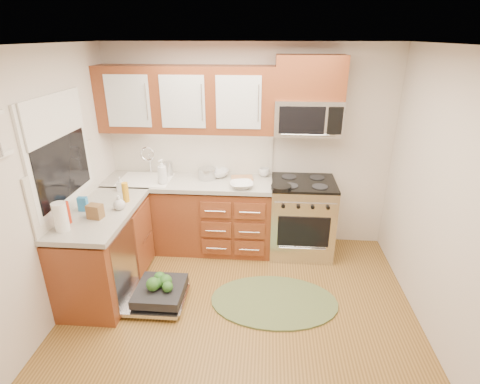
# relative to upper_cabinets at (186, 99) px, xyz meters

# --- Properties ---
(floor) EXTENTS (3.50, 3.50, 0.00)m
(floor) POSITION_rel_upper_cabinets_xyz_m (0.73, -1.57, -1.88)
(floor) COLOR brown
(floor) RESTS_ON ground
(ceiling) EXTENTS (3.50, 3.50, 0.00)m
(ceiling) POSITION_rel_upper_cabinets_xyz_m (0.73, -1.57, 0.62)
(ceiling) COLOR white
(ceiling) RESTS_ON ground
(wall_back) EXTENTS (3.50, 0.04, 2.50)m
(wall_back) POSITION_rel_upper_cabinets_xyz_m (0.73, 0.18, -0.62)
(wall_back) COLOR beige
(wall_back) RESTS_ON ground
(wall_left) EXTENTS (0.04, 3.50, 2.50)m
(wall_left) POSITION_rel_upper_cabinets_xyz_m (-1.02, -1.57, -0.62)
(wall_left) COLOR beige
(wall_left) RESTS_ON ground
(wall_right) EXTENTS (0.04, 3.50, 2.50)m
(wall_right) POSITION_rel_upper_cabinets_xyz_m (2.48, -1.57, -0.62)
(wall_right) COLOR beige
(wall_right) RESTS_ON ground
(base_cabinet_back) EXTENTS (2.05, 0.60, 0.85)m
(base_cabinet_back) POSITION_rel_upper_cabinets_xyz_m (0.00, -0.12, -1.45)
(base_cabinet_back) COLOR brown
(base_cabinet_back) RESTS_ON ground
(base_cabinet_left) EXTENTS (0.60, 1.25, 0.85)m
(base_cabinet_left) POSITION_rel_upper_cabinets_xyz_m (-0.72, -1.05, -1.45)
(base_cabinet_left) COLOR brown
(base_cabinet_left) RESTS_ON ground
(countertop_back) EXTENTS (2.07, 0.64, 0.05)m
(countertop_back) POSITION_rel_upper_cabinets_xyz_m (0.00, -0.14, -0.97)
(countertop_back) COLOR #ADA99E
(countertop_back) RESTS_ON base_cabinet_back
(countertop_left) EXTENTS (0.64, 1.27, 0.05)m
(countertop_left) POSITION_rel_upper_cabinets_xyz_m (-0.71, -1.05, -0.97)
(countertop_left) COLOR #ADA99E
(countertop_left) RESTS_ON base_cabinet_left
(backsplash_back) EXTENTS (2.05, 0.02, 0.57)m
(backsplash_back) POSITION_rel_upper_cabinets_xyz_m (0.00, 0.16, -0.67)
(backsplash_back) COLOR silver
(backsplash_back) RESTS_ON ground
(backsplash_left) EXTENTS (0.02, 1.25, 0.57)m
(backsplash_left) POSITION_rel_upper_cabinets_xyz_m (-1.01, -1.05, -0.67)
(backsplash_left) COLOR silver
(backsplash_left) RESTS_ON ground
(upper_cabinets) EXTENTS (2.05, 0.35, 0.75)m
(upper_cabinets) POSITION_rel_upper_cabinets_xyz_m (0.00, 0.00, 0.00)
(upper_cabinets) COLOR brown
(upper_cabinets) RESTS_ON ground
(cabinet_over_mw) EXTENTS (0.76, 0.35, 0.47)m
(cabinet_over_mw) POSITION_rel_upper_cabinets_xyz_m (1.41, 0.00, 0.26)
(cabinet_over_mw) COLOR brown
(cabinet_over_mw) RESTS_ON ground
(range) EXTENTS (0.76, 0.64, 0.95)m
(range) POSITION_rel_upper_cabinets_xyz_m (1.41, -0.15, -1.40)
(range) COLOR silver
(range) RESTS_ON ground
(microwave) EXTENTS (0.76, 0.38, 0.40)m
(microwave) POSITION_rel_upper_cabinets_xyz_m (1.41, -0.02, -0.18)
(microwave) COLOR silver
(microwave) RESTS_ON ground
(sink) EXTENTS (0.62, 0.50, 0.26)m
(sink) POSITION_rel_upper_cabinets_xyz_m (-0.52, -0.16, -1.07)
(sink) COLOR white
(sink) RESTS_ON ground
(dishwasher) EXTENTS (0.70, 0.60, 0.20)m
(dishwasher) POSITION_rel_upper_cabinets_xyz_m (-0.13, -1.27, -1.77)
(dishwasher) COLOR silver
(dishwasher) RESTS_ON ground
(window) EXTENTS (0.03, 1.05, 1.05)m
(window) POSITION_rel_upper_cabinets_xyz_m (-1.01, -1.07, -0.32)
(window) COLOR white
(window) RESTS_ON ground
(window_blind) EXTENTS (0.02, 0.96, 0.40)m
(window_blind) POSITION_rel_upper_cabinets_xyz_m (-0.98, -1.07, 0.00)
(window_blind) COLOR white
(window_blind) RESTS_ON ground
(rug) EXTENTS (1.34, 0.89, 0.02)m
(rug) POSITION_rel_upper_cabinets_xyz_m (1.07, -1.18, -1.86)
(rug) COLOR olive
(rug) RESTS_ON ground
(skillet) EXTENTS (0.25, 0.25, 0.04)m
(skillet) POSITION_rel_upper_cabinets_xyz_m (1.12, -0.40, -0.90)
(skillet) COLOR black
(skillet) RESTS_ON range
(stock_pot) EXTENTS (0.25, 0.25, 0.13)m
(stock_pot) POSITION_rel_upper_cabinets_xyz_m (0.23, -0.07, -0.88)
(stock_pot) COLOR silver
(stock_pot) RESTS_ON countertop_back
(cutting_board) EXTENTS (0.29, 0.20, 0.02)m
(cutting_board) POSITION_rel_upper_cabinets_xyz_m (0.65, -0.02, -0.94)
(cutting_board) COLOR #A77C4C
(cutting_board) RESTS_ON countertop_back
(canister) EXTENTS (0.14, 0.14, 0.18)m
(canister) POSITION_rel_upper_cabinets_xyz_m (-0.27, 0.01, -0.86)
(canister) COLOR silver
(canister) RESTS_ON countertop_back
(paper_towel_roll) EXTENTS (0.13, 0.13, 0.27)m
(paper_towel_roll) POSITION_rel_upper_cabinets_xyz_m (-0.88, -1.47, -0.81)
(paper_towel_roll) COLOR white
(paper_towel_roll) RESTS_ON countertop_left
(mustard_bottle) EXTENTS (0.07, 0.07, 0.21)m
(mustard_bottle) POSITION_rel_upper_cabinets_xyz_m (-0.52, -0.81, -0.84)
(mustard_bottle) COLOR orange
(mustard_bottle) RESTS_ON countertop_left
(red_bottle) EXTENTS (0.08, 0.08, 0.22)m
(red_bottle) POSITION_rel_upper_cabinets_xyz_m (-0.90, -1.33, -0.84)
(red_bottle) COLOR red
(red_bottle) RESTS_ON countertop_left
(wooden_box) EXTENTS (0.16, 0.12, 0.14)m
(wooden_box) POSITION_rel_upper_cabinets_xyz_m (-0.68, -1.21, -0.88)
(wooden_box) COLOR brown
(wooden_box) RESTS_ON countertop_left
(blue_carton) EXTENTS (0.09, 0.06, 0.15)m
(blue_carton) POSITION_rel_upper_cabinets_xyz_m (-0.88, -1.06, -0.88)
(blue_carton) COLOR #297CC0
(blue_carton) RESTS_ON countertop_left
(bowl_a) EXTENTS (0.31, 0.31, 0.07)m
(bowl_a) POSITION_rel_upper_cabinets_xyz_m (0.67, -0.32, -0.92)
(bowl_a) COLOR #999999
(bowl_a) RESTS_ON countertop_back
(bowl_b) EXTENTS (0.28, 0.28, 0.08)m
(bowl_b) POSITION_rel_upper_cabinets_xyz_m (0.35, 0.03, -0.91)
(bowl_b) COLOR #999999
(bowl_b) RESTS_ON countertop_back
(cup) EXTENTS (0.15, 0.15, 0.10)m
(cup) POSITION_rel_upper_cabinets_xyz_m (0.93, 0.07, -0.90)
(cup) COLOR #999999
(cup) RESTS_ON countertop_back
(soap_bottle_a) EXTENTS (0.14, 0.14, 0.30)m
(soap_bottle_a) POSITION_rel_upper_cabinets_xyz_m (-0.27, -0.27, -0.80)
(soap_bottle_a) COLOR #999999
(soap_bottle_a) RESTS_ON countertop_back
(soap_bottle_b) EXTENTS (0.09, 0.09, 0.17)m
(soap_bottle_b) POSITION_rel_upper_cabinets_xyz_m (-0.69, -0.52, -0.87)
(soap_bottle_b) COLOR #999999
(soap_bottle_b) RESTS_ON countertop_left
(soap_bottle_c) EXTENTS (0.13, 0.13, 0.15)m
(soap_bottle_c) POSITION_rel_upper_cabinets_xyz_m (-0.52, -1.00, -0.87)
(soap_bottle_c) COLOR #999999
(soap_bottle_c) RESTS_ON countertop_left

